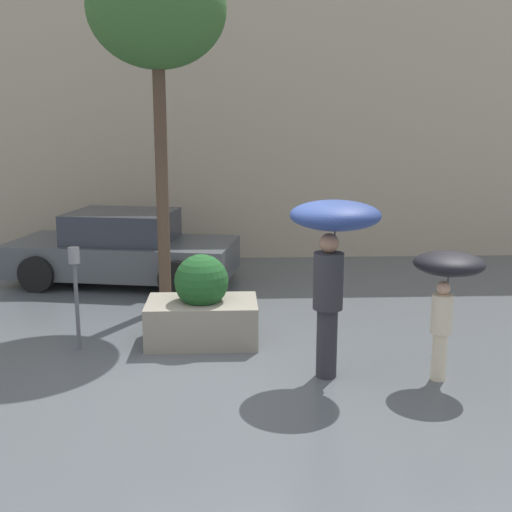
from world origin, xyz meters
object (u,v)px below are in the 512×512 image
(person_adult, at_px, (333,239))
(street_tree, at_px, (157,12))
(planter_box, at_px, (202,308))
(parking_meter, at_px, (75,277))
(parked_car_near, at_px, (123,250))
(person_child, at_px, (447,277))

(person_adult, distance_m, street_tree, 4.44)
(planter_box, bearing_deg, parking_meter, -171.55)
(parked_car_near, bearing_deg, planter_box, -144.18)
(planter_box, height_order, parked_car_near, parked_car_near)
(person_adult, distance_m, person_child, 1.32)
(planter_box, height_order, street_tree, street_tree)
(person_adult, xyz_separation_m, person_child, (1.24, -0.19, -0.41))
(planter_box, relative_size, person_child, 0.99)
(parked_car_near, distance_m, street_tree, 4.22)
(parking_meter, bearing_deg, person_adult, -16.43)
(person_child, bearing_deg, person_adult, 126.13)
(planter_box, bearing_deg, parked_car_near, 115.03)
(parked_car_near, distance_m, parking_meter, 3.52)
(person_child, distance_m, parking_meter, 4.44)
(parked_car_near, relative_size, parking_meter, 3.16)
(person_adult, relative_size, street_tree, 0.38)
(planter_box, height_order, person_adult, person_adult)
(parked_car_near, bearing_deg, person_adult, -134.62)
(parked_car_near, xyz_separation_m, street_tree, (0.90, -1.67, 3.77))
(planter_box, xyz_separation_m, parked_car_near, (-1.53, 3.27, 0.13))
(planter_box, distance_m, person_child, 3.13)
(planter_box, xyz_separation_m, person_child, (2.75, -1.32, 0.71))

